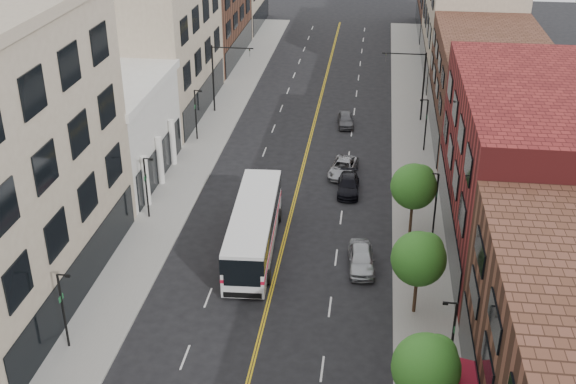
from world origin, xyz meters
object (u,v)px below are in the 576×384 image
at_px(car_lane_behind, 264,194).
at_px(car_lane_c, 345,120).
at_px(car_parked_far, 361,258).
at_px(car_lane_a, 348,185).
at_px(city_bus, 254,226).
at_px(car_lane_b, 343,168).

height_order(car_lane_behind, car_lane_c, car_lane_c).
bearing_deg(car_lane_behind, car_parked_far, 135.25).
distance_m(car_lane_behind, car_lane_a, 7.21).
relative_size(city_bus, car_lane_a, 2.97).
relative_size(city_bus, car_lane_b, 2.83).
xyz_separation_m(car_lane_a, car_lane_b, (-0.64, 3.49, 0.01)).
relative_size(car_lane_a, car_lane_c, 1.15).
bearing_deg(car_parked_far, city_bus, 164.03).
bearing_deg(car_lane_behind, car_lane_c, -104.54).
relative_size(city_bus, car_lane_c, 3.42).
xyz_separation_m(car_lane_behind, car_lane_b, (6.12, 6.00, -0.00)).
height_order(car_lane_behind, car_lane_a, car_lane_behind).
height_order(city_bus, car_lane_b, city_bus).
xyz_separation_m(car_lane_behind, car_lane_a, (6.76, 2.51, -0.01)).
relative_size(car_parked_far, car_lane_b, 0.96).
distance_m(city_bus, car_lane_c, 25.94).
bearing_deg(car_parked_far, car_lane_behind, 127.16).
height_order(car_parked_far, car_lane_b, car_parked_far).
xyz_separation_m(car_lane_b, car_lane_c, (-0.43, 11.76, 0.01)).
bearing_deg(city_bus, car_lane_a, 55.11).
distance_m(city_bus, car_lane_behind, 7.74).
bearing_deg(car_lane_b, car_parked_far, -74.16).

